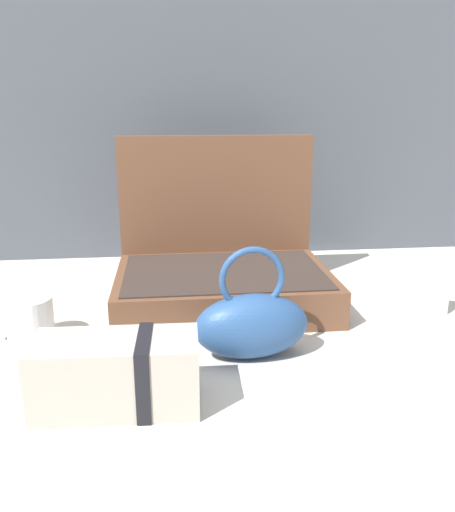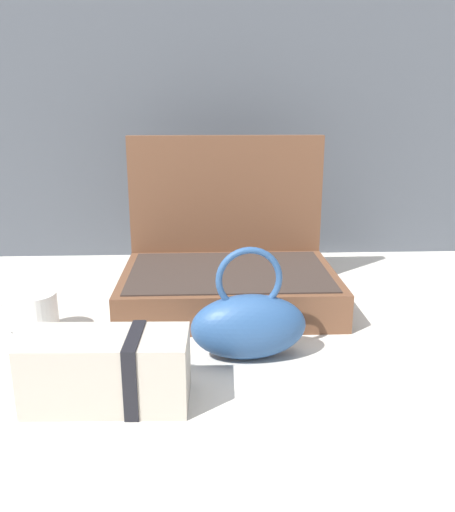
# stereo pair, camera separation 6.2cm
# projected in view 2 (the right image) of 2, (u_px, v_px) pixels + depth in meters

# --- Properties ---
(ground_plane) EXTENTS (6.00, 6.00, 0.00)m
(ground_plane) POSITION_uv_depth(u_px,v_px,m) (222.00, 334.00, 1.00)
(ground_plane) COLOR beige
(open_suitcase) EXTENTS (0.45, 0.34, 0.35)m
(open_suitcase) POSITION_uv_depth(u_px,v_px,m) (228.00, 267.00, 1.15)
(open_suitcase) COLOR brown
(open_suitcase) RESTS_ON ground_plane
(teal_pouch_handbag) EXTENTS (0.20, 0.11, 0.20)m
(teal_pouch_handbag) POSITION_uv_depth(u_px,v_px,m) (249.00, 324.00, 0.89)
(teal_pouch_handbag) COLOR #284C7F
(teal_pouch_handbag) RESTS_ON ground_plane
(cream_toiletry_bag) EXTENTS (0.24, 0.11, 0.11)m
(cream_toiletry_bag) POSITION_uv_depth(u_px,v_px,m) (110.00, 369.00, 0.76)
(cream_toiletry_bag) COLOR #B2A899
(cream_toiletry_bag) RESTS_ON ground_plane
(coffee_mug) EXTENTS (0.12, 0.08, 0.08)m
(coffee_mug) POSITION_uv_depth(u_px,v_px,m) (34.00, 314.00, 0.98)
(coffee_mug) COLOR white
(coffee_mug) RESTS_ON ground_plane
(info_card_left) EXTENTS (0.11, 0.03, 0.12)m
(info_card_left) POSITION_uv_depth(u_px,v_px,m) (430.00, 290.00, 1.05)
(info_card_left) COLOR white
(info_card_left) RESTS_ON ground_plane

